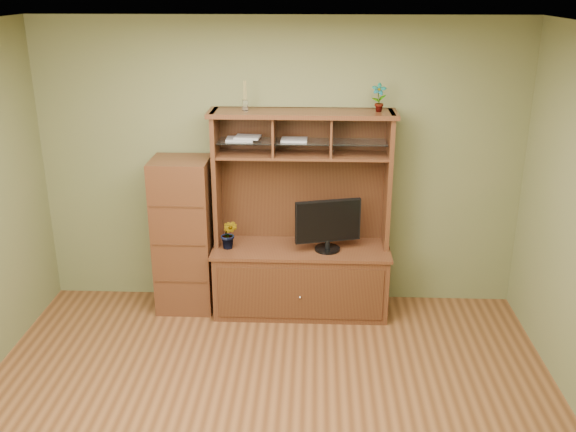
{
  "coord_description": "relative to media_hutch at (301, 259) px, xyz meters",
  "views": [
    {
      "loc": [
        0.33,
        -3.78,
        2.97
      ],
      "look_at": [
        0.11,
        1.2,
        1.14
      ],
      "focal_mm": 40.0,
      "sensor_mm": 36.0,
      "label": 1
    }
  ],
  "objects": [
    {
      "name": "room",
      "position": [
        -0.21,
        -1.73,
        0.83
      ],
      "size": [
        4.54,
        4.04,
        2.74
      ],
      "color": "#563018",
      "rests_on": "ground"
    },
    {
      "name": "monitor",
      "position": [
        0.24,
        -0.08,
        0.38
      ],
      "size": [
        0.6,
        0.23,
        0.48
      ],
      "rotation": [
        0.0,
        0.0,
        0.26
      ],
      "color": "black",
      "rests_on": "media_hutch"
    },
    {
      "name": "magazines",
      "position": [
        -0.38,
        0.08,
        1.13
      ],
      "size": [
        0.73,
        0.19,
        0.04
      ],
      "color": "#AFAFB4",
      "rests_on": "media_hutch"
    },
    {
      "name": "reed_diffuser",
      "position": [
        -0.5,
        0.08,
        1.48
      ],
      "size": [
        0.05,
        0.05,
        0.26
      ],
      "color": "silver",
      "rests_on": "media_hutch"
    },
    {
      "name": "orchid_plant",
      "position": [
        -0.66,
        -0.08,
        0.27
      ],
      "size": [
        0.18,
        0.16,
        0.28
      ],
      "primitive_type": "imported",
      "rotation": [
        0.0,
        0.0,
        -0.27
      ],
      "color": "#25501B",
      "rests_on": "media_hutch"
    },
    {
      "name": "top_plant",
      "position": [
        0.66,
        0.08,
        1.5
      ],
      "size": [
        0.14,
        0.1,
        0.25
      ],
      "primitive_type": "imported",
      "rotation": [
        0.0,
        0.0,
        -0.1
      ],
      "color": "#336824",
      "rests_on": "media_hutch"
    },
    {
      "name": "side_cabinet",
      "position": [
        -1.1,
        0.02,
        0.21
      ],
      "size": [
        0.52,
        0.48,
        1.47
      ],
      "color": "#4B2315",
      "rests_on": "room"
    },
    {
      "name": "media_hutch",
      "position": [
        0.0,
        0.0,
        0.0
      ],
      "size": [
        1.66,
        0.61,
        1.9
      ],
      "color": "#4B2315",
      "rests_on": "room"
    }
  ]
}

